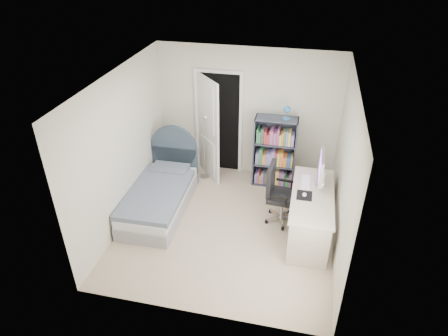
% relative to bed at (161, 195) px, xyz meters
% --- Properties ---
extents(room_shell, '(3.50, 3.70, 2.60)m').
position_rel_bed_xyz_m(room_shell, '(1.24, -0.25, 0.98)').
color(room_shell, tan).
rests_on(room_shell, ground).
extents(door, '(0.92, 0.64, 2.06)m').
position_rel_bed_xyz_m(door, '(0.60, 1.33, 0.77)').
color(door, black).
rests_on(door, ground).
extents(bed, '(0.95, 1.94, 1.19)m').
position_rel_bed_xyz_m(bed, '(0.00, 0.00, 0.00)').
color(bed, gray).
rests_on(bed, ground).
extents(nightstand, '(0.42, 0.42, 0.62)m').
position_rel_bed_xyz_m(nightstand, '(-0.25, 1.34, 0.14)').
color(nightstand, '#D8B385').
rests_on(nightstand, ground).
extents(floor_lamp, '(0.19, 0.19, 1.34)m').
position_rel_bed_xyz_m(floor_lamp, '(0.51, 1.11, 0.28)').
color(floor_lamp, silver).
rests_on(floor_lamp, ground).
extents(bookcase, '(0.77, 0.33, 1.62)m').
position_rel_bed_xyz_m(bookcase, '(1.83, 1.19, 0.35)').
color(bookcase, '#383C4D').
rests_on(bookcase, ground).
extents(desk, '(0.63, 1.59, 1.30)m').
position_rel_bed_xyz_m(desk, '(2.55, -0.15, 0.16)').
color(desk, beige).
rests_on(desk, ground).
extents(office_chair, '(0.55, 0.56, 1.05)m').
position_rel_bed_xyz_m(office_chair, '(2.00, 0.11, 0.31)').
color(office_chair, silver).
rests_on(office_chair, ground).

